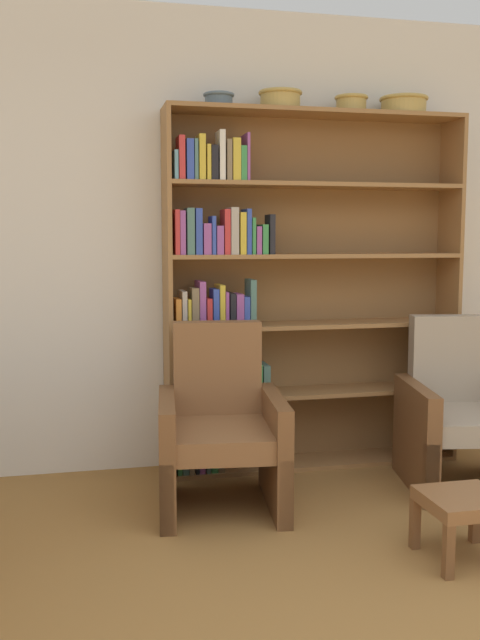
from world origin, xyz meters
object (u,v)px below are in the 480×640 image
(bowl_copper, at_px, (219,99))
(armchair_leather, at_px, (220,430))
(footstool, at_px, (463,507))
(bowl_cream, at_px, (351,103))
(armchair_cushioned, at_px, (462,416))
(bowl_slate, at_px, (404,105))
(bookshelf, at_px, (283,292))
(bowl_brass, at_px, (280,99))

(bowl_copper, height_order, armchair_leather, bowl_copper)
(armchair_leather, height_order, footstool, armchair_leather)
(bowl_cream, bearing_deg, armchair_cushioned, -47.18)
(bowl_slate, bearing_deg, armchair_leather, -156.90)
(bookshelf, relative_size, armchair_cushioned, 2.27)
(bowl_slate, relative_size, armchair_cushioned, 0.31)
(bowl_brass, relative_size, bowl_slate, 0.87)
(bowl_copper, distance_m, bowl_cream, 0.81)
(bowl_copper, height_order, bowl_cream, bowl_cream)
(bowl_cream, xyz_separation_m, armchair_cushioned, (0.49, -0.53, -1.80))
(bowl_brass, bearing_deg, armchair_leather, -131.33)
(bowl_copper, bearing_deg, bookshelf, 2.01)
(bowl_brass, distance_m, armchair_leather, 1.94)
(armchair_leather, height_order, armchair_cushioned, same)
(bowl_cream, height_order, armchair_leather, bowl_cream)
(bowl_copper, relative_size, armchair_cushioned, 0.19)
(bowl_copper, distance_m, footstool, 2.54)
(bowl_brass, bearing_deg, bookshelf, 23.83)
(bowl_slate, bearing_deg, bowl_brass, 180.00)
(armchair_leather, bearing_deg, bowl_slate, -150.22)
(bowl_cream, distance_m, bowl_slate, 0.34)
(bookshelf, distance_m, bowl_copper, 1.19)
(bowl_copper, xyz_separation_m, bowl_slate, (1.14, -0.00, 0.01))
(armchair_leather, bearing_deg, footstool, 142.20)
(armchair_cushioned, distance_m, footstool, 1.03)
(bowl_slate, bearing_deg, bowl_cream, -180.00)
(bowl_copper, height_order, bowl_slate, bowl_slate)
(bowl_cream, height_order, armchair_cushioned, bowl_cream)
(footstool, bearing_deg, bowl_slate, 76.42)
(armchair_leather, distance_m, armchair_cushioned, 1.40)
(bowl_slate, bearing_deg, armchair_cushioned, -73.79)
(bowl_cream, distance_m, armchair_cushioned, 1.94)
(bowl_copper, distance_m, bowl_brass, 0.37)
(bowl_brass, bearing_deg, footstool, -72.92)
(bookshelf, relative_size, armchair_leather, 2.27)
(bowl_copper, relative_size, footstool, 0.52)
(bowl_brass, bearing_deg, bowl_cream, -0.00)
(bookshelf, height_order, bowl_copper, bowl_copper)
(bowl_slate, distance_m, armchair_cushioned, 1.89)
(bowl_slate, height_order, armchair_leather, bowl_slate)
(bowl_brass, relative_size, bowl_cream, 1.28)
(armchair_cushioned, bearing_deg, bowl_cream, -36.55)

